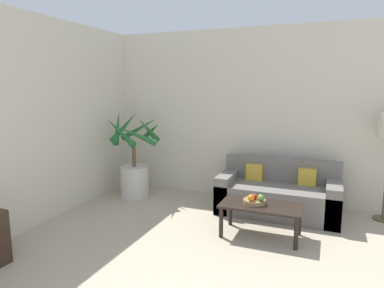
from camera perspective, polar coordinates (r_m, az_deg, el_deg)
The scene contains 8 objects.
wall_back at distance 5.40m, azimuth 21.68°, elevation 4.16°, with size 8.46×0.06×2.70m.
potted_palm at distance 5.66m, azimuth -9.57°, elevation -3.59°, with size 0.88×0.97×1.43m.
sofa_loveseat at distance 5.08m, azimuth 14.14°, elevation -8.23°, with size 1.66×0.77×0.75m.
coffee_table at distance 4.24m, azimuth 11.42°, elevation -10.56°, with size 0.95×0.50×0.40m.
fruit_bowl at distance 4.23m, azimuth 10.34°, elevation -9.41°, with size 0.27×0.27×0.05m.
apple_red at distance 4.22m, azimuth 10.40°, elevation -8.63°, with size 0.07×0.07×0.07m.
apple_green at distance 4.17m, azimuth 11.40°, elevation -8.77°, with size 0.08×0.08×0.08m.
orange_fruit at distance 4.15m, azimuth 9.82°, elevation -8.81°, with size 0.08×0.08×0.08m.
Camera 1 is at (0.03, 0.29, 1.77)m, focal length 32.00 mm.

